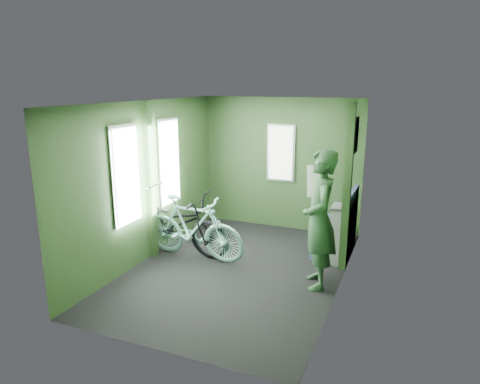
% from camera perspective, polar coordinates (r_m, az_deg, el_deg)
% --- Properties ---
extents(room, '(4.00, 4.02, 2.31)m').
position_cam_1_polar(room, '(5.67, -0.58, 3.18)').
color(room, black).
rests_on(room, ground).
extents(bicycle_black, '(1.87, 0.87, 1.06)m').
position_cam_1_polar(bicycle_black, '(6.70, -8.69, -8.05)').
color(bicycle_black, black).
rests_on(bicycle_black, ground).
extents(bicycle_mint, '(1.66, 0.67, 1.04)m').
position_cam_1_polar(bicycle_mint, '(6.46, -6.24, -8.82)').
color(bicycle_mint, '#86D2C5').
rests_on(bicycle_mint, ground).
extents(passenger, '(0.62, 0.78, 1.77)m').
position_cam_1_polar(passenger, '(5.41, 10.55, -3.65)').
color(passenger, '#2A4E30').
rests_on(passenger, ground).
extents(waste_box, '(0.25, 0.35, 0.85)m').
position_cam_1_polar(waste_box, '(6.32, 13.16, -5.54)').
color(waste_box, gray).
rests_on(waste_box, ground).
extents(bench_seat, '(0.54, 0.95, 0.99)m').
position_cam_1_polar(bench_seat, '(6.73, 12.67, -5.48)').
color(bench_seat, navy).
rests_on(bench_seat, ground).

